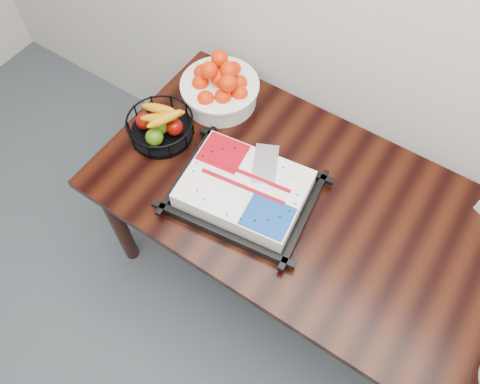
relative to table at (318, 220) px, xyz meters
The scene contains 4 objects.
table is the anchor object (origin of this frame).
cake_tray 0.33m from the table, 156.84° to the right, with size 0.57×0.47×0.11m.
tangerine_bowl 0.71m from the table, 159.30° to the left, with size 0.34×0.34×0.22m.
fruit_basket 0.75m from the table, behind, with size 0.28×0.28×0.15m.
Camera 1 is at (0.22, 1.10, 2.32)m, focal length 35.00 mm.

